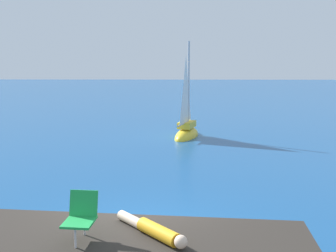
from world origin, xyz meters
The scene contains 4 objects.
ground_plane centered at (0.00, 0.00, 0.00)m, with size 160.00×160.00×0.00m, color navy.
sailboat_near centered at (1.47, 12.22, 0.30)m, with size 1.86×3.10×5.58m.
person_sunbather centered at (0.50, -2.07, 1.16)m, with size 1.30×1.38×0.25m.
beach_chair centered at (-0.70, -2.19, 1.49)m, with size 0.53×0.63×0.80m.
Camera 1 is at (0.88, -8.33, 4.01)m, focal length 41.50 mm.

